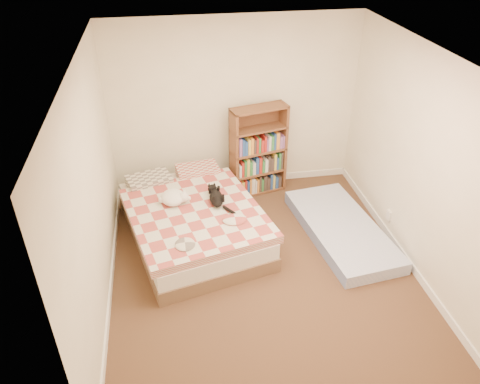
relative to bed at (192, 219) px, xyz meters
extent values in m
cube|color=#4A3220|center=(0.75, -0.80, -0.25)|extent=(3.50, 4.00, 0.01)
cube|color=white|center=(0.75, -0.80, 2.25)|extent=(3.50, 4.00, 0.01)
cube|color=beige|center=(0.75, 1.20, 1.00)|extent=(3.50, 0.01, 2.50)
cube|color=beige|center=(0.75, -2.80, 1.00)|extent=(3.50, 0.01, 2.50)
cube|color=beige|center=(-1.00, -0.80, 1.00)|extent=(0.01, 4.00, 2.50)
cube|color=beige|center=(2.50, -0.80, 1.00)|extent=(0.01, 4.00, 2.50)
cube|color=white|center=(0.75, 1.19, -0.20)|extent=(3.50, 0.02, 0.10)
cube|color=white|center=(-0.99, -0.80, -0.20)|extent=(0.02, 4.00, 0.10)
cube|color=white|center=(2.49, -0.80, -0.20)|extent=(0.02, 4.00, 0.10)
cube|color=white|center=(2.48, -0.40, 0.05)|extent=(0.03, 0.09, 0.13)
cube|color=brown|center=(0.00, -0.03, -0.16)|extent=(1.91, 2.37, 0.19)
cube|color=silver|center=(0.00, -0.03, 0.04)|extent=(1.87, 2.32, 0.21)
cube|color=#B14741|center=(0.00, -0.03, 0.19)|extent=(1.89, 2.02, 0.10)
cube|color=#6A615A|center=(-0.34, 0.75, 0.23)|extent=(0.64, 0.49, 0.16)
cube|color=#B14741|center=(0.34, 0.75, 0.23)|extent=(0.64, 0.49, 0.16)
cube|color=brown|center=(0.66, 0.93, 0.41)|extent=(0.10, 0.27, 1.34)
cube|color=brown|center=(1.42, 0.93, 0.41)|extent=(0.10, 0.27, 1.34)
cube|color=brown|center=(1.04, 1.05, 0.41)|extent=(0.78, 0.20, 1.34)
cube|color=brown|center=(1.04, 0.93, -0.23)|extent=(0.84, 0.45, 0.03)
cube|color=brown|center=(1.04, 0.93, 0.42)|extent=(0.84, 0.45, 0.03)
cube|color=brown|center=(1.04, 0.93, 1.06)|extent=(0.84, 0.45, 0.03)
cube|color=#7B8FCE|center=(1.90, -0.31, -0.17)|extent=(1.07, 1.96, 0.17)
ellipsoid|color=black|center=(0.31, -0.03, 0.31)|extent=(0.21, 0.40, 0.12)
sphere|color=black|center=(0.31, 0.18, 0.32)|extent=(0.13, 0.13, 0.12)
cone|color=black|center=(0.28, 0.21, 0.37)|extent=(0.04, 0.04, 0.04)
cone|color=black|center=(0.35, 0.21, 0.37)|extent=(0.04, 0.04, 0.04)
cylinder|color=black|center=(0.41, -0.28, 0.28)|extent=(0.06, 0.22, 0.04)
ellipsoid|color=white|center=(-0.22, 0.05, 0.33)|extent=(0.42, 0.43, 0.16)
sphere|color=white|center=(-0.13, -0.05, 0.34)|extent=(0.17, 0.17, 0.13)
sphere|color=white|center=(-0.08, -0.09, 0.33)|extent=(0.08, 0.08, 0.06)
sphere|color=white|center=(-0.35, 0.11, 0.31)|extent=(0.10, 0.10, 0.07)
camera|label=1|loc=(-0.21, -4.89, 3.50)|focal=35.00mm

